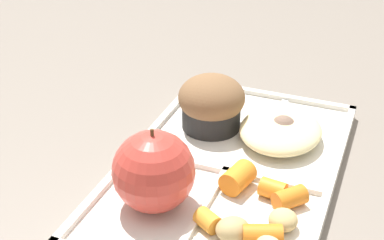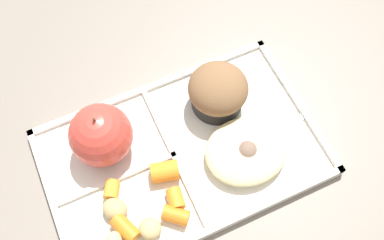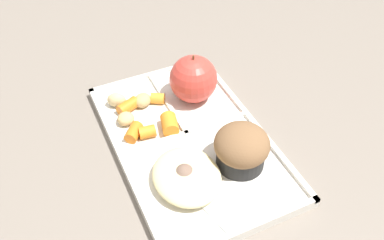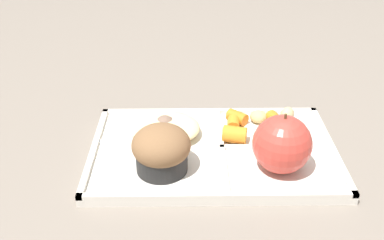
{
  "view_description": "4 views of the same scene",
  "coord_description": "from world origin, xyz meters",
  "px_view_note": "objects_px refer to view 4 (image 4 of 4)",
  "views": [
    {
      "loc": [
        -0.51,
        -0.15,
        0.38
      ],
      "look_at": [
        -0.01,
        0.04,
        0.07
      ],
      "focal_mm": 51.85,
      "sensor_mm": 36.0,
      "label": 1
    },
    {
      "loc": [
        -0.08,
        -0.21,
        0.58
      ],
      "look_at": [
        0.02,
        0.01,
        0.07
      ],
      "focal_mm": 40.7,
      "sensor_mm": 36.0,
      "label": 2
    },
    {
      "loc": [
        0.44,
        -0.2,
        0.52
      ],
      "look_at": [
        0.0,
        0.0,
        0.06
      ],
      "focal_mm": 39.38,
      "sensor_mm": 36.0,
      "label": 3
    },
    {
      "loc": [
        0.04,
        0.58,
        0.41
      ],
      "look_at": [
        0.03,
        0.02,
        0.08
      ],
      "focal_mm": 41.92,
      "sensor_mm": 36.0,
      "label": 4
    }
  ],
  "objects_px": {
    "lunch_tray": "(213,152)",
    "bran_muffin": "(161,150)",
    "plastic_fork": "(146,135)",
    "green_apple": "(282,144)"
  },
  "relations": [
    {
      "from": "lunch_tray",
      "to": "bran_muffin",
      "type": "xyz_separation_m",
      "value": [
        0.08,
        0.05,
        0.04
      ]
    },
    {
      "from": "lunch_tray",
      "to": "bran_muffin",
      "type": "height_order",
      "value": "bran_muffin"
    },
    {
      "from": "green_apple",
      "to": "bran_muffin",
      "type": "distance_m",
      "value": 0.17
    },
    {
      "from": "lunch_tray",
      "to": "bran_muffin",
      "type": "relative_size",
      "value": 4.48
    },
    {
      "from": "green_apple",
      "to": "plastic_fork",
      "type": "height_order",
      "value": "green_apple"
    },
    {
      "from": "lunch_tray",
      "to": "green_apple",
      "type": "bearing_deg",
      "value": 151.74
    },
    {
      "from": "bran_muffin",
      "to": "green_apple",
      "type": "bearing_deg",
      "value": 180.0
    },
    {
      "from": "green_apple",
      "to": "bran_muffin",
      "type": "height_order",
      "value": "green_apple"
    },
    {
      "from": "green_apple",
      "to": "plastic_fork",
      "type": "bearing_deg",
      "value": -24.08
    },
    {
      "from": "bran_muffin",
      "to": "plastic_fork",
      "type": "height_order",
      "value": "bran_muffin"
    }
  ]
}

